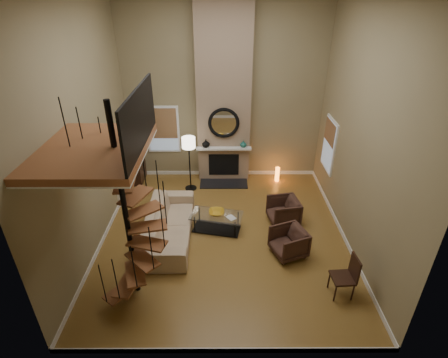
{
  "coord_description": "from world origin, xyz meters",
  "views": [
    {
      "loc": [
        -0.02,
        -7.0,
        5.53
      ],
      "look_at": [
        0.0,
        0.4,
        1.4
      ],
      "focal_mm": 27.81,
      "sensor_mm": 36.0,
      "label": 1
    }
  ],
  "objects_px": {
    "armchair_near": "(286,211)",
    "armchair_far": "(291,241)",
    "floor_lamp": "(189,147)",
    "side_chair": "(347,274)",
    "coffee_table": "(217,220)",
    "accent_lamp": "(277,174)",
    "sofa": "(169,223)",
    "hutch": "(135,154)"
  },
  "relations": [
    {
      "from": "armchair_near",
      "to": "armchair_far",
      "type": "bearing_deg",
      "value": -13.95
    },
    {
      "from": "floor_lamp",
      "to": "side_chair",
      "type": "height_order",
      "value": "floor_lamp"
    },
    {
      "from": "armchair_far",
      "to": "coffee_table",
      "type": "height_order",
      "value": "armchair_far"
    },
    {
      "from": "coffee_table",
      "to": "floor_lamp",
      "type": "bearing_deg",
      "value": 111.86
    },
    {
      "from": "armchair_near",
      "to": "accent_lamp",
      "type": "bearing_deg",
      "value": 167.52
    },
    {
      "from": "sofa",
      "to": "armchair_far",
      "type": "relative_size",
      "value": 3.62
    },
    {
      "from": "armchair_near",
      "to": "floor_lamp",
      "type": "height_order",
      "value": "floor_lamp"
    },
    {
      "from": "hutch",
      "to": "side_chair",
      "type": "xyz_separation_m",
      "value": [
        5.21,
        -4.74,
        -0.42
      ]
    },
    {
      "from": "hutch",
      "to": "side_chair",
      "type": "distance_m",
      "value": 7.06
    },
    {
      "from": "armchair_near",
      "to": "armchair_far",
      "type": "relative_size",
      "value": 1.04
    },
    {
      "from": "floor_lamp",
      "to": "hutch",
      "type": "bearing_deg",
      "value": 163.79
    },
    {
      "from": "hutch",
      "to": "armchair_far",
      "type": "height_order",
      "value": "hutch"
    },
    {
      "from": "armchair_far",
      "to": "side_chair",
      "type": "height_order",
      "value": "side_chair"
    },
    {
      "from": "side_chair",
      "to": "coffee_table",
      "type": "bearing_deg",
      "value": 140.72
    },
    {
      "from": "coffee_table",
      "to": "sofa",
      "type": "bearing_deg",
      "value": -167.04
    },
    {
      "from": "sofa",
      "to": "floor_lamp",
      "type": "bearing_deg",
      "value": -8.73
    },
    {
      "from": "armchair_far",
      "to": "accent_lamp",
      "type": "relative_size",
      "value": 1.54
    },
    {
      "from": "floor_lamp",
      "to": "accent_lamp",
      "type": "relative_size",
      "value": 3.57
    },
    {
      "from": "hutch",
      "to": "floor_lamp",
      "type": "relative_size",
      "value": 1.08
    },
    {
      "from": "hutch",
      "to": "sofa",
      "type": "height_order",
      "value": "hutch"
    },
    {
      "from": "hutch",
      "to": "floor_lamp",
      "type": "bearing_deg",
      "value": -16.21
    },
    {
      "from": "coffee_table",
      "to": "side_chair",
      "type": "relative_size",
      "value": 1.48
    },
    {
      "from": "coffee_table",
      "to": "armchair_near",
      "type": "bearing_deg",
      "value": 10.35
    },
    {
      "from": "coffee_table",
      "to": "side_chair",
      "type": "xyz_separation_m",
      "value": [
        2.64,
        -2.16,
        0.24
      ]
    },
    {
      "from": "hutch",
      "to": "coffee_table",
      "type": "relative_size",
      "value": 1.32
    },
    {
      "from": "armchair_near",
      "to": "side_chair",
      "type": "relative_size",
      "value": 0.81
    },
    {
      "from": "hutch",
      "to": "sofa",
      "type": "xyz_separation_m",
      "value": [
        1.4,
        -2.86,
        -0.55
      ]
    },
    {
      "from": "hutch",
      "to": "armchair_far",
      "type": "xyz_separation_m",
      "value": [
        4.32,
        -3.52,
        -0.6
      ]
    },
    {
      "from": "side_chair",
      "to": "armchair_near",
      "type": "bearing_deg",
      "value": 108.05
    },
    {
      "from": "armchair_far",
      "to": "accent_lamp",
      "type": "xyz_separation_m",
      "value": [
        0.16,
        3.47,
        -0.1
      ]
    },
    {
      "from": "floor_lamp",
      "to": "side_chair",
      "type": "distance_m",
      "value": 5.55
    },
    {
      "from": "armchair_near",
      "to": "armchair_far",
      "type": "xyz_separation_m",
      "value": [
        -0.08,
        -1.26,
        0.0
      ]
    },
    {
      "from": "hutch",
      "to": "accent_lamp",
      "type": "distance_m",
      "value": 4.54
    },
    {
      "from": "armchair_near",
      "to": "accent_lamp",
      "type": "xyz_separation_m",
      "value": [
        0.08,
        2.21,
        -0.1
      ]
    },
    {
      "from": "floor_lamp",
      "to": "coffee_table",
      "type": "bearing_deg",
      "value": -68.14
    },
    {
      "from": "armchair_far",
      "to": "accent_lamp",
      "type": "distance_m",
      "value": 3.48
    },
    {
      "from": "armchair_near",
      "to": "side_chair",
      "type": "distance_m",
      "value": 2.62
    },
    {
      "from": "armchair_far",
      "to": "floor_lamp",
      "type": "bearing_deg",
      "value": -160.89
    },
    {
      "from": "armchair_far",
      "to": "accent_lamp",
      "type": "height_order",
      "value": "armchair_far"
    },
    {
      "from": "hutch",
      "to": "floor_lamp",
      "type": "distance_m",
      "value": 1.87
    },
    {
      "from": "armchair_near",
      "to": "accent_lamp",
      "type": "height_order",
      "value": "armchair_near"
    },
    {
      "from": "hutch",
      "to": "floor_lamp",
      "type": "height_order",
      "value": "hutch"
    }
  ]
}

